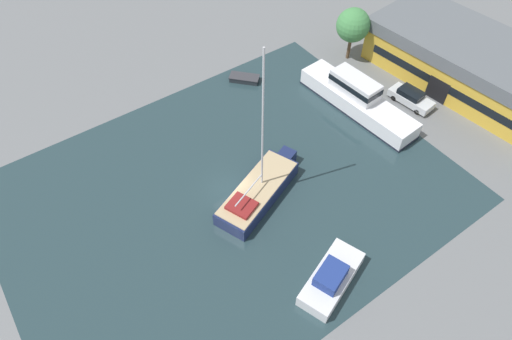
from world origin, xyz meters
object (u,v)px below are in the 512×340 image
object	(u,v)px
parked_car	(411,97)
cabin_boat	(331,278)
motor_cruiser	(357,98)
small_dinghy	(244,78)
warehouse_building	(468,61)
sailboat_moored	(259,190)
quay_tree_near_building	(353,25)

from	to	relation	value
parked_car	cabin_boat	distance (m)	23.53
motor_cruiser	small_dinghy	xyz separation A→B (m)	(-10.59, -6.90, -1.03)
cabin_boat	small_dinghy	bearing A→B (deg)	140.42
small_dinghy	cabin_boat	world-z (taller)	cabin_boat
warehouse_building	small_dinghy	size ratio (longest dim) A/B	6.46
parked_car	motor_cruiser	xyz separation A→B (m)	(-2.80, -5.32, 0.52)
small_dinghy	cabin_boat	xyz separation A→B (m)	(24.28, -8.64, 0.51)
parked_car	cabin_boat	size ratio (longest dim) A/B	0.74
motor_cruiser	cabin_boat	bearing A→B (deg)	-142.90
sailboat_moored	warehouse_building	bearing A→B (deg)	68.83
quay_tree_near_building	sailboat_moored	xyz separation A→B (m)	(10.71, -20.63, -3.50)
quay_tree_near_building	small_dinghy	world-z (taller)	quay_tree_near_building
warehouse_building	parked_car	size ratio (longest dim) A/B	4.43
motor_cruiser	cabin_boat	xyz separation A→B (m)	(13.69, -15.55, -0.51)
quay_tree_near_building	parked_car	distance (m)	10.49
small_dinghy	motor_cruiser	bearing A→B (deg)	80.59
sailboat_moored	cabin_boat	size ratio (longest dim) A/B	2.28
parked_car	sailboat_moored	world-z (taller)	sailboat_moored
parked_car	sailboat_moored	size ratio (longest dim) A/B	0.33
quay_tree_near_building	small_dinghy	size ratio (longest dim) A/B	1.82
warehouse_building	cabin_boat	bearing A→B (deg)	-75.87
sailboat_moored	cabin_boat	xyz separation A→B (m)	(10.06, -0.44, 0.01)
sailboat_moored	motor_cruiser	distance (m)	15.54
quay_tree_near_building	motor_cruiser	xyz separation A→B (m)	(7.08, -5.52, -2.98)
small_dinghy	warehouse_building	bearing A→B (deg)	102.32
warehouse_building	parked_car	world-z (taller)	warehouse_building
warehouse_building	sailboat_moored	xyz separation A→B (m)	(0.22, -28.08, -1.76)
sailboat_moored	quay_tree_near_building	bearing A→B (deg)	95.84
quay_tree_near_building	sailboat_moored	distance (m)	23.50
warehouse_building	cabin_boat	size ratio (longest dim) A/B	3.30
parked_car	cabin_boat	world-z (taller)	cabin_boat
quay_tree_near_building	warehouse_building	bearing A→B (deg)	35.37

